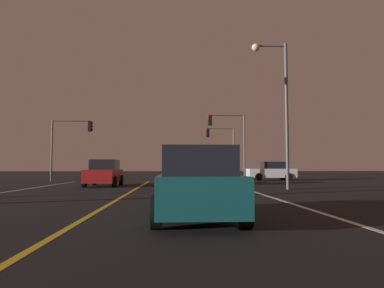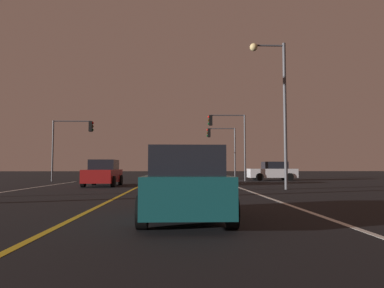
# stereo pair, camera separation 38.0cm
# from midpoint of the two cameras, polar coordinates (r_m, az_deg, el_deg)

# --- Properties ---
(lane_edge_right) EXTENTS (0.16, 37.63, 0.01)m
(lane_edge_right) POSITION_cam_midpoint_polar(r_m,az_deg,el_deg) (11.97, 16.54, -9.48)
(lane_edge_right) COLOR silver
(lane_edge_right) RESTS_ON ground
(lane_center_divider) EXTENTS (0.16, 37.63, 0.01)m
(lane_center_divider) POSITION_cam_midpoint_polar(r_m,az_deg,el_deg) (11.60, -13.93, -9.72)
(lane_center_divider) COLOR gold
(lane_center_divider) RESTS_ON ground
(car_lead_same_lane) EXTENTS (2.02, 4.30, 1.70)m
(car_lead_same_lane) POSITION_cam_midpoint_polar(r_m,az_deg,el_deg) (8.47, 0.34, -6.55)
(car_lead_same_lane) COLOR black
(car_lead_same_lane) RESTS_ON ground
(car_crossing_side) EXTENTS (4.30, 2.02, 1.70)m
(car_crossing_side) POSITION_cam_midpoint_polar(r_m,az_deg,el_deg) (33.27, 13.16, -4.31)
(car_crossing_side) COLOR black
(car_crossing_side) RESTS_ON ground
(car_oncoming) EXTENTS (2.02, 4.30, 1.70)m
(car_oncoming) POSITION_cam_midpoint_polar(r_m,az_deg,el_deg) (23.62, -13.63, -4.60)
(car_oncoming) COLOR black
(car_oncoming) RESTS_ON ground
(car_ahead_far) EXTENTS (2.02, 4.30, 1.70)m
(car_ahead_far) POSITION_cam_midpoint_polar(r_m,az_deg,el_deg) (24.59, -1.08, -4.66)
(car_ahead_far) COLOR black
(car_ahead_far) RESTS_ON ground
(traffic_light_near_right) EXTENTS (3.31, 0.36, 5.79)m
(traffic_light_near_right) POSITION_cam_midpoint_polar(r_m,az_deg,el_deg) (31.07, 6.08, 1.97)
(traffic_light_near_right) COLOR #4C4C51
(traffic_light_near_right) RESTS_ON ground
(traffic_light_near_left) EXTENTS (3.51, 0.36, 5.21)m
(traffic_light_near_left) POSITION_cam_midpoint_polar(r_m,az_deg,el_deg) (31.99, -18.28, 1.28)
(traffic_light_near_left) COLOR #4C4C51
(traffic_light_near_left) RESTS_ON ground
(traffic_light_far_right) EXTENTS (2.99, 0.36, 5.22)m
(traffic_light_far_right) POSITION_cam_midpoint_polar(r_m,az_deg,el_deg) (36.48, 5.02, 0.49)
(traffic_light_far_right) COLOR #4C4C51
(traffic_light_far_right) RESTS_ON ground
(street_lamp_right_far) EXTENTS (2.02, 0.44, 8.17)m
(street_lamp_right_far) POSITION_cam_midpoint_polar(r_m,az_deg,el_deg) (20.43, 14.04, 7.48)
(street_lamp_right_far) COLOR #4C4C51
(street_lamp_right_far) RESTS_ON ground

